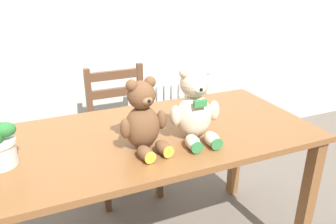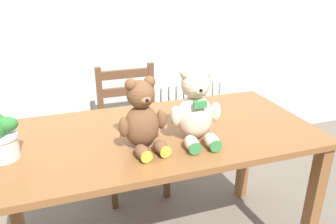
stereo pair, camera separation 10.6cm
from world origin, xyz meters
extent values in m
cylinder|color=white|center=(0.34, 1.48, 0.30)|extent=(0.06, 0.06, 0.61)
cylinder|color=white|center=(0.41, 1.48, 0.30)|extent=(0.06, 0.06, 0.61)
cylinder|color=white|center=(0.48, 1.48, 0.30)|extent=(0.06, 0.06, 0.61)
cylinder|color=white|center=(0.54, 1.48, 0.30)|extent=(0.06, 0.06, 0.61)
cylinder|color=white|center=(0.61, 1.48, 0.30)|extent=(0.06, 0.06, 0.61)
cylinder|color=white|center=(0.68, 1.48, 0.30)|extent=(0.06, 0.06, 0.61)
cylinder|color=white|center=(0.75, 1.48, 0.30)|extent=(0.06, 0.06, 0.61)
cylinder|color=white|center=(0.81, 1.48, 0.30)|extent=(0.06, 0.06, 0.61)
cylinder|color=white|center=(0.88, 1.48, 0.30)|extent=(0.06, 0.06, 0.61)
cylinder|color=white|center=(0.95, 1.48, 0.30)|extent=(0.06, 0.06, 0.61)
cube|color=white|center=(0.65, 1.48, 0.02)|extent=(0.67, 0.10, 0.04)
cube|color=brown|center=(0.00, 0.38, 0.75)|extent=(1.55, 0.75, 0.03)
cube|color=brown|center=(0.73, 0.05, 0.37)|extent=(0.06, 0.06, 0.74)
cube|color=brown|center=(-0.73, 0.70, 0.37)|extent=(0.06, 0.06, 0.74)
cube|color=brown|center=(0.73, 0.70, 0.37)|extent=(0.06, 0.06, 0.74)
cube|color=brown|center=(0.04, 1.04, 0.45)|extent=(0.41, 0.40, 0.03)
cube|color=brown|center=(0.22, 0.86, 0.22)|extent=(0.04, 0.04, 0.43)
cube|color=brown|center=(-0.15, 0.86, 0.22)|extent=(0.04, 0.04, 0.43)
cube|color=brown|center=(0.22, 1.22, 0.44)|extent=(0.04, 0.04, 0.89)
cube|color=brown|center=(-0.15, 1.22, 0.44)|extent=(0.04, 0.04, 0.89)
cube|color=brown|center=(0.04, 1.22, 0.82)|extent=(0.33, 0.03, 0.06)
cube|color=brown|center=(0.04, 1.22, 0.69)|extent=(0.33, 0.03, 0.06)
ellipsoid|color=brown|center=(-0.09, 0.26, 0.86)|extent=(0.17, 0.15, 0.19)
sphere|color=brown|center=(-0.09, 0.26, 1.01)|extent=(0.12, 0.12, 0.12)
sphere|color=brown|center=(-0.05, 0.27, 1.06)|extent=(0.05, 0.05, 0.05)
sphere|color=brown|center=(-0.13, 0.26, 1.06)|extent=(0.05, 0.05, 0.05)
ellipsoid|color=#8C5F3F|center=(-0.08, 0.22, 1.00)|extent=(0.06, 0.05, 0.04)
sphere|color=black|center=(-0.08, 0.20, 1.00)|extent=(0.01, 0.01, 0.01)
ellipsoid|color=brown|center=(0.00, 0.26, 0.88)|extent=(0.05, 0.05, 0.09)
ellipsoid|color=brown|center=(-0.17, 0.23, 0.88)|extent=(0.05, 0.05, 0.09)
ellipsoid|color=brown|center=(-0.03, 0.17, 0.80)|extent=(0.07, 0.10, 0.06)
cylinder|color=gold|center=(-0.02, 0.13, 0.80)|extent=(0.05, 0.01, 0.05)
ellipsoid|color=brown|center=(-0.11, 0.16, 0.80)|extent=(0.07, 0.10, 0.06)
cylinder|color=gold|center=(-0.11, 0.11, 0.80)|extent=(0.05, 0.01, 0.05)
ellipsoid|color=beige|center=(0.16, 0.26, 0.87)|extent=(0.18, 0.15, 0.20)
sphere|color=beige|center=(0.16, 0.26, 1.03)|extent=(0.13, 0.13, 0.13)
sphere|color=beige|center=(0.20, 0.26, 1.08)|extent=(0.05, 0.05, 0.05)
sphere|color=beige|center=(0.11, 0.27, 1.08)|extent=(0.05, 0.05, 0.05)
ellipsoid|color=white|center=(0.15, 0.22, 1.02)|extent=(0.06, 0.05, 0.04)
sphere|color=black|center=(0.15, 0.19, 1.02)|extent=(0.02, 0.02, 0.02)
ellipsoid|color=beige|center=(0.25, 0.24, 0.89)|extent=(0.05, 0.05, 0.10)
ellipsoid|color=beige|center=(0.06, 0.25, 0.89)|extent=(0.05, 0.05, 0.10)
ellipsoid|color=beige|center=(0.19, 0.15, 0.80)|extent=(0.07, 0.11, 0.06)
cylinder|color=#337F42|center=(0.19, 0.10, 0.80)|extent=(0.05, 0.01, 0.05)
ellipsoid|color=beige|center=(0.10, 0.16, 0.80)|extent=(0.07, 0.11, 0.06)
cylinder|color=#337F42|center=(0.10, 0.11, 0.80)|extent=(0.05, 0.01, 0.05)
cube|color=#337F42|center=(0.15, 0.20, 0.96)|extent=(0.06, 0.02, 0.03)
cylinder|color=beige|center=(-0.65, 0.34, 0.82)|extent=(0.13, 0.13, 0.11)
ellipsoid|color=#286B2D|center=(-0.61, 0.33, 0.92)|extent=(0.09, 0.06, 0.06)
camera|label=1|loc=(-0.48, -0.94, 1.46)|focal=35.00mm
camera|label=2|loc=(-0.38, -0.97, 1.46)|focal=35.00mm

